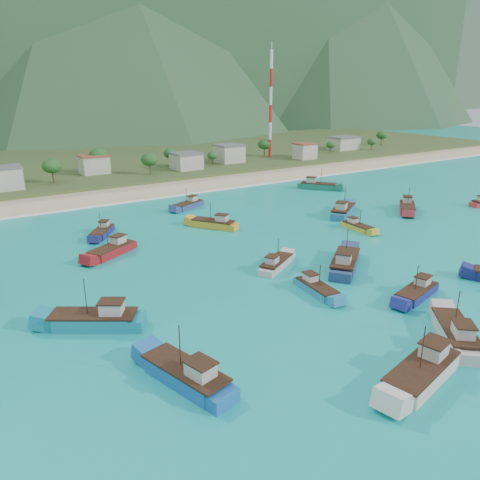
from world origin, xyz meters
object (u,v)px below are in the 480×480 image
boat_2 (423,373)px  boat_25 (456,335)px  boat_4 (187,376)px  boat_5 (407,208)px  boat_16 (318,186)px  boat_3 (214,224)px  boat_1 (112,251)px  boat_9 (188,205)px  boat_19 (96,321)px  boat_29 (357,227)px  boat_7 (343,211)px  boat_24 (417,293)px  boat_15 (276,265)px  boat_21 (316,289)px  boat_18 (102,233)px  boat_20 (345,264)px  radio_tower (271,105)px

boat_2 → boat_25: size_ratio=1.19×
boat_2 → boat_4: (-21.18, 13.11, -0.06)m
boat_5 → boat_16: size_ratio=0.94×
boat_3 → boat_2: bearing=-133.2°
boat_1 → boat_25: boat_25 is taller
boat_2 → boat_9: boat_2 is taller
boat_9 → boat_19: boat_19 is taller
boat_19 → boat_29: bearing=-45.6°
boat_3 → boat_7: (31.47, -7.84, 0.17)m
boat_24 → boat_29: size_ratio=1.20×
boat_2 → boat_25: 10.90m
boat_7 → boat_24: size_ratio=1.22×
boat_15 → boat_21: boat_15 is taller
boat_1 → boat_2: (14.96, -56.09, 0.19)m
boat_18 → boat_29: (47.82, -26.18, -0.09)m
boat_4 → boat_29: boat_4 is taller
boat_19 → boat_24: (42.55, -16.77, -0.29)m
boat_18 → boat_25: size_ratio=0.84×
boat_15 → boat_20: 11.72m
boat_4 → boat_20: 40.04m
boat_20 → boat_9: bearing=145.8°
boat_19 → boat_21: (31.18, -7.44, -0.37)m
boat_2 → boat_24: boat_2 is taller
boat_5 → boat_4: bearing=72.7°
boat_24 → boat_5: bearing=-63.9°
boat_5 → boat_25: (-46.55, -43.97, 0.02)m
boat_4 → boat_25: bearing=-32.6°
boat_1 → boat_19: size_ratio=0.88×
radio_tower → boat_4: size_ratio=3.37×
boat_3 → boat_18: (-22.43, 7.79, -0.16)m
boat_20 → boat_21: 11.58m
boat_24 → boat_29: bearing=-45.7°
boat_15 → boat_24: boat_24 is taller
boat_9 → boat_21: boat_9 is taller
radio_tower → boat_21: size_ratio=4.62×
boat_15 → boat_25: boat_25 is taller
boat_19 → boat_4: bearing=-132.6°
boat_5 → boat_24: size_ratio=1.06×
boat_20 → boat_18: bearing=177.2°
boat_9 → boat_20: (3.37, -51.98, 0.30)m
boat_1 → boat_2: boat_2 is taller
boat_1 → boat_25: 58.84m
boat_21 → boat_19: bearing=-7.4°
boat_18 → boat_24: size_ratio=0.90×
radio_tower → boat_21: radio_tower is taller
boat_5 → boat_1: bearing=42.0°
boat_7 → boat_21: boat_7 is taller
boat_4 → boat_24: (38.11, 0.48, -0.24)m
boat_2 → boat_7: 67.18m
boat_19 → boat_20: 41.86m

